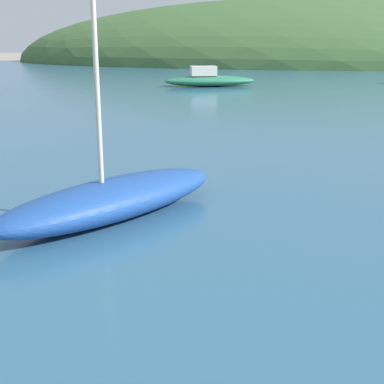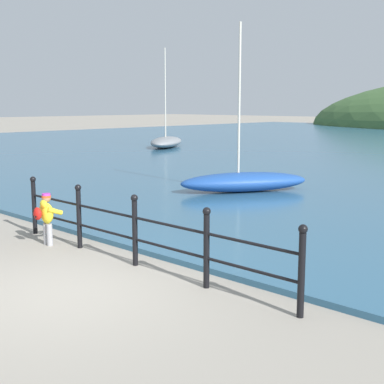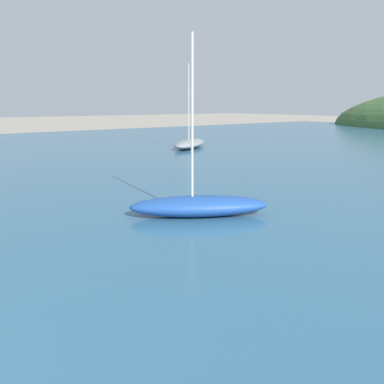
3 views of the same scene
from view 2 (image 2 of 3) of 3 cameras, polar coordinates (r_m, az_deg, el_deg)
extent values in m
plane|color=gray|center=(8.09, -13.24, -10.20)|extent=(200.00, 200.00, 0.00)
cylinder|color=black|center=(11.55, -16.48, -1.63)|extent=(0.09, 0.09, 1.10)
sphere|color=black|center=(11.46, -16.61, 1.30)|extent=(0.12, 0.12, 0.12)
cylinder|color=black|center=(10.21, -11.95, -2.86)|extent=(0.09, 0.09, 1.10)
sphere|color=black|center=(10.11, -12.07, 0.46)|extent=(0.12, 0.12, 0.12)
cylinder|color=black|center=(8.96, -6.11, -4.41)|extent=(0.09, 0.09, 1.10)
sphere|color=black|center=(8.84, -6.17, -0.64)|extent=(0.12, 0.12, 0.12)
cylinder|color=black|center=(7.84, 1.56, -6.36)|extent=(0.09, 0.09, 1.10)
sphere|color=black|center=(7.70, 1.58, -2.08)|extent=(0.12, 0.12, 0.12)
cylinder|color=black|center=(6.92, 11.59, -8.72)|extent=(0.09, 0.09, 1.10)
sphere|color=black|center=(6.76, 11.76, -3.89)|extent=(0.12, 0.12, 0.12)
cylinder|color=black|center=(8.90, -6.14, -2.72)|extent=(6.42, 0.04, 0.04)
cylinder|color=black|center=(8.99, -6.10, -5.03)|extent=(6.42, 0.04, 0.04)
cylinder|color=#99999E|center=(10.69, -15.28, -4.31)|extent=(0.11, 0.11, 0.42)
cylinder|color=#99999E|center=(10.58, -14.95, -4.44)|extent=(0.11, 0.11, 0.42)
ellipsoid|color=yellow|center=(10.55, -15.21, -2.21)|extent=(0.31, 0.24, 0.40)
ellipsoid|color=yellow|center=(10.49, -15.54, -1.28)|extent=(0.21, 0.13, 0.18)
cylinder|color=yellow|center=(10.71, -15.17, -1.76)|extent=(0.11, 0.32, 0.19)
cylinder|color=yellow|center=(10.46, -14.43, -1.99)|extent=(0.11, 0.32, 0.19)
sphere|color=#A37556|center=(10.50, -15.28, -0.63)|extent=(0.17, 0.17, 0.17)
cylinder|color=#E5511E|center=(10.49, -15.28, -0.47)|extent=(0.17, 0.17, 0.04)
cylinder|color=#B233AD|center=(10.49, -15.29, -0.25)|extent=(0.16, 0.16, 0.04)
ellipsoid|color=red|center=(10.46, -16.16, -2.24)|extent=(0.23, 0.14, 0.24)
sphere|color=black|center=(10.46, -16.61, -1.94)|extent=(0.04, 0.04, 0.04)
sphere|color=black|center=(10.40, -16.34, -2.57)|extent=(0.04, 0.04, 0.04)
ellipsoid|color=gray|center=(32.58, -2.75, 5.36)|extent=(4.07, 4.83, 0.63)
cylinder|color=beige|center=(32.28, -2.87, 10.50)|extent=(0.07, 0.07, 5.21)
ellipsoid|color=#1E4793|center=(15.98, 5.61, 1.08)|extent=(2.99, 3.89, 0.58)
cylinder|color=beige|center=(15.75, 5.07, 9.88)|extent=(0.07, 0.07, 4.31)
camera|label=1|loc=(9.03, -9.89, 8.92)|focal=50.00mm
camera|label=3|loc=(6.43, 28.74, 12.78)|focal=35.00mm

